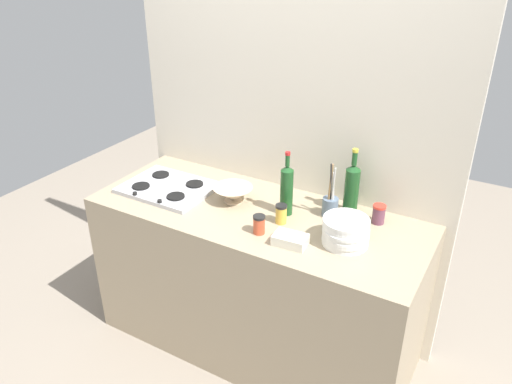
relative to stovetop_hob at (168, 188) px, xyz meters
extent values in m
plane|color=gray|center=(0.57, 0.03, -0.91)|extent=(6.00, 6.00, 0.00)
cube|color=tan|center=(0.57, 0.03, -0.46)|extent=(1.80, 0.70, 0.90)
cube|color=beige|center=(0.57, 0.41, 0.23)|extent=(1.90, 0.06, 2.28)
cube|color=#B2B2B7|center=(0.00, 0.00, 0.00)|extent=(0.50, 0.39, 0.02)
cylinder|color=black|center=(-0.12, -0.09, 0.02)|extent=(0.10, 0.10, 0.01)
cylinder|color=black|center=(0.12, -0.09, 0.02)|extent=(0.10, 0.10, 0.01)
cylinder|color=black|center=(-0.12, 0.09, 0.02)|extent=(0.10, 0.10, 0.01)
cylinder|color=black|center=(0.12, 0.09, 0.02)|extent=(0.10, 0.10, 0.01)
cylinder|color=black|center=(-0.09, -0.18, 0.02)|extent=(0.02, 0.02, 0.02)
cylinder|color=black|center=(0.09, -0.18, 0.02)|extent=(0.02, 0.02, 0.02)
cylinder|color=white|center=(1.08, -0.02, -0.01)|extent=(0.22, 0.22, 0.01)
cylinder|color=white|center=(1.08, -0.02, 0.01)|extent=(0.22, 0.22, 0.01)
cylinder|color=white|center=(1.08, -0.02, 0.02)|extent=(0.22, 0.22, 0.01)
cylinder|color=white|center=(1.08, -0.02, 0.04)|extent=(0.22, 0.22, 0.01)
cylinder|color=white|center=(1.08, -0.02, 0.05)|extent=(0.22, 0.22, 0.01)
cylinder|color=white|center=(1.08, -0.03, 0.07)|extent=(0.22, 0.22, 0.01)
cylinder|color=white|center=(1.08, -0.02, 0.08)|extent=(0.22, 0.22, 0.01)
cylinder|color=white|center=(1.08, -0.02, 0.10)|extent=(0.22, 0.22, 0.01)
cylinder|color=white|center=(1.08, -0.02, 0.11)|extent=(0.22, 0.22, 0.01)
cylinder|color=#19471E|center=(0.71, 0.10, 0.11)|extent=(0.07, 0.07, 0.25)
cone|color=#19471E|center=(0.71, 0.10, 0.25)|extent=(0.07, 0.07, 0.02)
cylinder|color=#19471E|center=(0.71, 0.10, 0.29)|extent=(0.02, 0.02, 0.06)
cylinder|color=#B21E1E|center=(0.71, 0.10, 0.33)|extent=(0.03, 0.03, 0.02)
cylinder|color=#19471E|center=(0.99, 0.27, 0.11)|extent=(0.08, 0.08, 0.24)
cone|color=#19471E|center=(0.99, 0.27, 0.24)|extent=(0.08, 0.08, 0.03)
cylinder|color=#19471E|center=(0.99, 0.27, 0.29)|extent=(0.03, 0.03, 0.07)
cylinder|color=gold|center=(0.99, 0.27, 0.34)|extent=(0.03, 0.03, 0.02)
cylinder|color=beige|center=(0.40, 0.07, -0.01)|extent=(0.10, 0.10, 0.01)
cone|color=beige|center=(0.40, 0.07, 0.04)|extent=(0.22, 0.22, 0.08)
cube|color=silver|center=(0.86, -0.16, 0.01)|extent=(0.17, 0.12, 0.05)
cylinder|color=slate|center=(0.91, 0.19, 0.04)|extent=(0.08, 0.08, 0.10)
cylinder|color=#B7B7B2|center=(0.93, 0.18, 0.13)|extent=(0.03, 0.03, 0.21)
cylinder|color=#262626|center=(0.92, 0.17, 0.16)|extent=(0.01, 0.04, 0.27)
cylinder|color=#997247|center=(0.91, 0.17, 0.16)|extent=(0.03, 0.03, 0.27)
cylinder|color=#B7B7B2|center=(0.93, 0.17, 0.15)|extent=(0.02, 0.03, 0.25)
cylinder|color=#66384C|center=(1.15, 0.24, 0.03)|extent=(0.06, 0.06, 0.09)
cylinder|color=red|center=(1.15, 0.24, 0.08)|extent=(0.07, 0.07, 0.01)
cylinder|color=#C64C2D|center=(0.68, -0.14, 0.03)|extent=(0.06, 0.06, 0.08)
cylinder|color=black|center=(0.68, -0.14, 0.08)|extent=(0.06, 0.06, 0.01)
cylinder|color=gold|center=(0.73, 0.00, 0.03)|extent=(0.06, 0.06, 0.09)
cylinder|color=black|center=(0.73, 0.00, 0.08)|extent=(0.06, 0.06, 0.01)
camera|label=1|loc=(1.72, -1.97, 1.31)|focal=35.34mm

